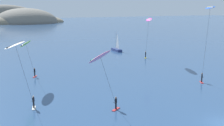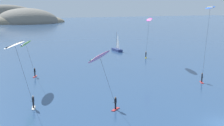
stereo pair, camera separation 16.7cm
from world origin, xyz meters
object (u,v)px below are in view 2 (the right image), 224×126
object	(u,v)px
kitesurfer_lime	(27,46)
kitesurfer_pink	(101,60)
kitesurfer_blue	(209,15)
sailboat_near	(116,49)
kitesurfer_white	(17,51)
kitesurfer_magenta	(149,23)

from	to	relation	value
kitesurfer_lime	kitesurfer_pink	xyz separation A→B (m)	(4.32, -21.44, 0.96)
kitesurfer_blue	sailboat_near	bearing A→B (deg)	83.85
kitesurfer_lime	kitesurfer_pink	world-z (taller)	kitesurfer_pink
kitesurfer_lime	kitesurfer_pink	size ratio (longest dim) A/B	0.97
sailboat_near	kitesurfer_white	xyz separation A→B (m)	(-33.10, -42.81, 7.74)
sailboat_near	kitesurfer_lime	xyz separation A→B (m)	(-29.49, -25.49, 5.79)
kitesurfer_pink	kitesurfer_white	bearing A→B (deg)	152.49
kitesurfer_white	kitesurfer_magenta	bearing A→B (deg)	37.91
sailboat_near	kitesurfer_pink	size ratio (longest dim) A/B	0.70
kitesurfer_magenta	kitesurfer_white	size ratio (longest dim) A/B	1.11
kitesurfer_pink	kitesurfer_magenta	xyz separation A→B (m)	(25.34, 30.03, 1.77)
kitesurfer_blue	kitesurfer_magenta	distance (m)	24.39
sailboat_near	kitesurfer_pink	world-z (taller)	kitesurfer_pink
kitesurfer_blue	kitesurfer_lime	bearing A→B (deg)	148.75
kitesurfer_lime	kitesurfer_pink	distance (m)	21.89
kitesurfer_blue	kitesurfer_magenta	size ratio (longest dim) A/B	1.26
kitesurfer_blue	kitesurfer_lime	size ratio (longest dim) A/B	1.59
kitesurfer_blue	kitesurfer_lime	world-z (taller)	kitesurfer_blue
kitesurfer_magenta	sailboat_near	bearing A→B (deg)	90.57
kitesurfer_pink	kitesurfer_magenta	distance (m)	39.33
kitesurfer_blue	kitesurfer_pink	distance (m)	22.12
sailboat_near	kitesurfer_blue	size ratio (longest dim) A/B	0.45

